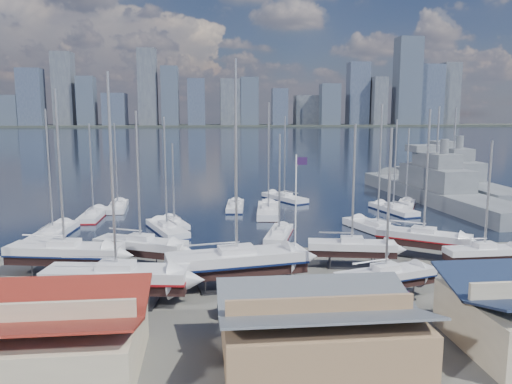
{
  "coord_description": "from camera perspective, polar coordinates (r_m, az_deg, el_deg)",
  "views": [
    {
      "loc": [
        -7.0,
        -54.67,
        15.19
      ],
      "look_at": [
        -0.45,
        8.0,
        5.32
      ],
      "focal_mm": 35.0,
      "sensor_mm": 36.0,
      "label": 1
    }
  ],
  "objects": [
    {
      "name": "sailboat_cradle_4",
      "position": [
        51.08,
        10.88,
        -6.24
      ],
      "size": [
        8.95,
        4.05,
        14.25
      ],
      "rotation": [
        0.0,
        0.0,
        -0.2
      ],
      "color": "#2D2D33",
      "rests_on": "ground"
    },
    {
      "name": "sailboat_cradle_7",
      "position": [
        53.5,
        24.62,
        -6.3
      ],
      "size": [
        7.69,
        2.32,
        12.73
      ],
      "rotation": [
        0.0,
        0.0,
        0.02
      ],
      "color": "#2D2D33",
      "rests_on": "ground"
    },
    {
      "name": "sailboat_cradle_2",
      "position": [
        51.83,
        -13.04,
        -6.02
      ],
      "size": [
        9.73,
        6.34,
        15.52
      ],
      "rotation": [
        0.0,
        0.0,
        -0.43
      ],
      "color": "#2D2D33",
      "rests_on": "ground"
    },
    {
      "name": "sailboat_moored_5",
      "position": [
        80.52,
        -2.39,
        -1.76
      ],
      "size": [
        3.56,
        9.57,
        13.98
      ],
      "rotation": [
        0.0,
        0.0,
        1.47
      ],
      "color": "black",
      "rests_on": "water"
    },
    {
      "name": "skyline",
      "position": [
        608.9,
        -6.16,
        11.1
      ],
      "size": [
        639.14,
        43.8,
        107.69
      ],
      "color": "#475166",
      "rests_on": "far_shore"
    },
    {
      "name": "sailboat_moored_8",
      "position": [
        88.47,
        3.27,
        -0.8
      ],
      "size": [
        7.31,
        10.58,
        15.53
      ],
      "rotation": [
        0.0,
        0.0,
        2.04
      ],
      "color": "black",
      "rests_on": "water"
    },
    {
      "name": "flagpole",
      "position": [
        44.57,
        4.65,
        -2.09
      ],
      "size": [
        1.03,
        0.12,
        11.7
      ],
      "color": "white",
      "rests_on": "ground"
    },
    {
      "name": "sailboat_cradle_3",
      "position": [
        44.53,
        -2.22,
        -7.98
      ],
      "size": [
        12.84,
        5.58,
        19.77
      ],
      "rotation": [
        0.0,
        0.0,
        0.17
      ],
      "color": "#2D2D33",
      "rests_on": "ground"
    },
    {
      "name": "sailboat_moored_9",
      "position": [
        66.59,
        13.71,
        -4.26
      ],
      "size": [
        6.6,
        11.82,
        17.21
      ],
      "rotation": [
        0.0,
        0.0,
        1.89
      ],
      "color": "black",
      "rests_on": "water"
    },
    {
      "name": "ground",
      "position": [
        47.7,
        2.83,
        -9.68
      ],
      "size": [
        1400.0,
        1400.0,
        0.0
      ],
      "primitive_type": "plane",
      "color": "#605E59",
      "rests_on": "ground"
    },
    {
      "name": "sailboat_moored_4",
      "position": [
        69.64,
        -9.31,
        -3.54
      ],
      "size": [
        4.61,
        8.11,
        11.81
      ],
      "rotation": [
        0.0,
        0.0,
        1.9
      ],
      "color": "black",
      "rests_on": "water"
    },
    {
      "name": "shed_grey",
      "position": [
        32.27,
        7.34,
        -15.02
      ],
      "size": [
        12.6,
        8.4,
        4.17
      ],
      "color": "#8C6B4C",
      "rests_on": "ground"
    },
    {
      "name": "sailboat_moored_3",
      "position": [
        65.74,
        -10.13,
        -4.32
      ],
      "size": [
        6.44,
        10.74,
        15.53
      ],
      "rotation": [
        0.0,
        0.0,
        1.94
      ],
      "color": "black",
      "rests_on": "water"
    },
    {
      "name": "sailboat_cradle_1",
      "position": [
        42.01,
        -15.64,
        -9.46
      ],
      "size": [
        11.81,
        4.72,
        18.37
      ],
      "rotation": [
        0.0,
        0.0,
        -0.13
      ],
      "color": "#2D2D33",
      "rests_on": "ground"
    },
    {
      "name": "sailboat_moored_1",
      "position": [
        77.32,
        -18.05,
        -2.64
      ],
      "size": [
        2.9,
        9.73,
        14.48
      ],
      "rotation": [
        0.0,
        0.0,
        1.55
      ],
      "color": "black",
      "rests_on": "water"
    },
    {
      "name": "shed_red",
      "position": [
        33.3,
        -25.62,
        -14.76
      ],
      "size": [
        14.7,
        9.45,
        4.51
      ],
      "color": "#BFB293",
      "rests_on": "ground"
    },
    {
      "name": "water",
      "position": [
        355.07,
        -4.86,
        6.4
      ],
      "size": [
        1400.0,
        600.0,
        0.4
      ],
      "primitive_type": "cube",
      "color": "#19243A",
      "rests_on": "ground"
    },
    {
      "name": "sailboat_moored_6",
      "position": [
        62.18,
        2.65,
        -4.96
      ],
      "size": [
        5.02,
        9.32,
        13.42
      ],
      "rotation": [
        0.0,
        0.0,
        1.27
      ],
      "color": "black",
      "rests_on": "water"
    },
    {
      "name": "sailboat_cradle_0",
      "position": [
        51.01,
        -21.0,
        -6.52
      ],
      "size": [
        11.27,
        5.08,
        17.47
      ],
      "rotation": [
        0.0,
        0.0,
        -0.19
      ],
      "color": "#2D2D33",
      "rests_on": "ground"
    },
    {
      "name": "far_shore",
      "position": [
        614.87,
        -5.36,
        7.55
      ],
      "size": [
        1400.0,
        80.0,
        2.2
      ],
      "primitive_type": "cube",
      "color": "#2D332D",
      "rests_on": "ground"
    },
    {
      "name": "sailboat_moored_0",
      "position": [
        67.12,
        -22.16,
        -4.58
      ],
      "size": [
        3.98,
        11.28,
        16.55
      ],
      "rotation": [
        0.0,
        0.0,
        1.49
      ],
      "color": "black",
      "rests_on": "water"
    },
    {
      "name": "sailboat_moored_10",
      "position": [
        80.66,
        15.4,
        -2.06
      ],
      "size": [
        4.97,
        10.44,
        15.06
      ],
      "rotation": [
        0.0,
        0.0,
        1.79
      ],
      "color": "black",
      "rests_on": "water"
    },
    {
      "name": "car_d",
      "position": [
        42.34,
        16.1,
        -11.51
      ],
      "size": [
        2.96,
        4.98,
        1.35
      ],
      "primitive_type": "imported",
      "rotation": [
        0.0,
        0.0,
        -0.24
      ],
      "color": "gray",
      "rests_on": "ground"
    },
    {
      "name": "naval_ship_east",
      "position": [
        92.68,
        19.72,
        -0.02
      ],
      "size": [
        10.26,
        46.37,
        18.14
      ],
      "rotation": [
        0.0,
        0.0,
        1.63
      ],
      "color": "slate",
      "rests_on": "water"
    },
    {
      "name": "car_b",
      "position": [
        39.17,
        -0.56,
        -12.63
      ],
      "size": [
        5.18,
        2.51,
        1.64
      ],
      "primitive_type": "imported",
      "rotation": [
        0.0,
        0.0,
        1.73
      ],
      "color": "gray",
      "rests_on": "ground"
    },
    {
      "name": "naval_ship_west",
      "position": [
        108.73,
        21.46,
        1.14
      ],
      "size": [
        7.86,
        45.23,
        18.06
      ],
      "rotation": [
        0.0,
        0.0,
        1.56
      ],
      "color": "slate",
      "rests_on": "water"
    },
    {
      "name": "sailboat_cradle_5",
      "position": [
        42.81,
        14.59,
        -9.38
      ],
      "size": [
        8.98,
        4.79,
        14.13
      ],
      "rotation": [
        0.0,
        0.0,
        0.29
      ],
      "color": "#2D2D33",
      "rests_on": "ground"
    },
    {
      "name": "sailboat_moored_2",
      "position": [
        83.0,
        -15.5,
        -1.75
      ],
      "size": [
        3.37,
        9.71,
        14.39
      ],
      "rotation": [
        0.0,
        0.0,
        1.65
      ],
      "color": "black",
      "rests_on": "water"
    },
    {
      "name": "sailboat_moored_11",
      "position": [
        84.82,
        16.72,
        -1.58
      ],
      "size": [
        6.38,
        9.22,
        13.54
      ],
      "rotation": [
        0.0,
        0.0,
        1.1
      ],
      "color": "black",
      "rests_on": "water"
    },
    {
      "name": "sailboat_moored_7",
      "position": [
        76.25,
        1.43,
        -2.34
      ],
      "size": [
        4.8,
        12.06,
        17.71
      ],
      "rotation": [
        0.0,
        0.0,
        1.44
      ],
      "color": "black",
      "rests_on": "water"
    },
    {
      "name": "car_c",
      "position": [
        36.53,
        4.7,
        -14.39
      ],
      "size": [
        4.23,
        6.04,
        1.53
      ],
      "primitive_type": "imported",
      "rotation": [
        0.0,
        0.0,
        0.34
      ],
      "color": "gray",
      "rests_on": "ground"
    },
    {
      "name": "sailboat_cradle_6",
      "position": [
        56.56,
        18.59,
        -5.0
      ],
      "size": [
        9.49,
        7.81,
        15.7
      ],
      "rotation": [
        0.0,
        0.0,
        -0.61
      ],
      "color": "#2D2D33",
      "rests_on": "ground"
    },
    {
      "name": "car_a",
      "position": [
        37.25,
        -14.4,
        -14.27
      ],
      "size": [
        2.06,
        4.31,
        1.42
      ],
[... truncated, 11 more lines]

